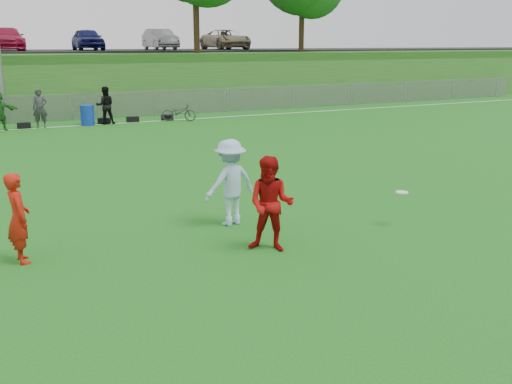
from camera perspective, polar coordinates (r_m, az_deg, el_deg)
ground at (r=9.95m, az=-0.22°, el=-6.56°), size 120.00×120.00×0.00m
sideline_far at (r=26.91m, az=-17.13°, el=6.38°), size 60.00×0.10×0.01m
fence at (r=28.79m, az=-17.86°, el=8.12°), size 58.00×0.06×1.30m
berm at (r=39.62m, az=-20.35°, el=10.78°), size 120.00×18.00×3.00m
parking_lot at (r=41.56m, az=-20.84°, el=13.03°), size 120.00×12.00×0.10m
car_row at (r=40.46m, az=-22.49°, el=13.95°), size 32.04×5.18×1.44m
spectator_row at (r=26.54m, az=-23.09°, el=7.59°), size 7.64×0.73×1.69m
gear_bags at (r=27.21m, az=-14.48°, el=6.91°), size 6.99×0.49×0.26m
player_red_left at (r=10.32m, az=-22.67°, el=-2.41°), size 0.44×0.61×1.55m
player_red_center at (r=10.03m, az=1.51°, el=-1.23°), size 1.06×1.03×1.71m
player_blue at (r=11.50m, az=-2.58°, el=0.95°), size 1.24×0.86×1.75m
frisbee at (r=11.79m, az=14.39°, el=-0.03°), size 0.25×0.25×0.02m
recycling_bin at (r=26.88m, az=-16.51°, el=7.38°), size 0.68×0.68×0.90m
bicycle at (r=27.45m, az=-7.72°, el=7.93°), size 1.69×1.25×0.85m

